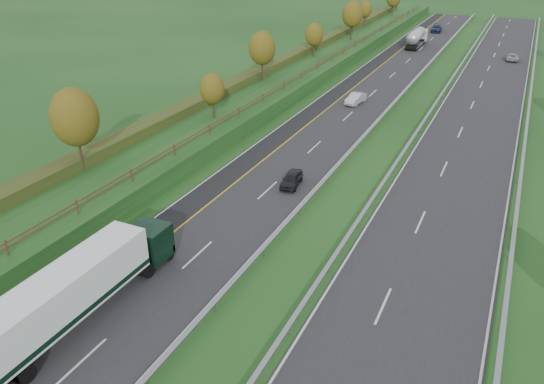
{
  "coord_description": "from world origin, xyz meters",
  "views": [
    {
      "loc": [
        20.37,
        -4.63,
        21.65
      ],
      "look_at": [
        3.65,
        30.9,
        2.2
      ],
      "focal_mm": 35.0,
      "sensor_mm": 36.0,
      "label": 1
    }
  ],
  "objects": [
    {
      "name": "fence_left",
      "position": [
        -8.5,
        59.59,
        2.73
      ],
      "size": [
        0.12,
        189.06,
        1.2
      ],
      "color": "#422B19",
      "rests_on": "embankment_left"
    },
    {
      "name": "car_small_far",
      "position": [
        0.6,
        128.72,
        0.82
      ],
      "size": [
        2.58,
        5.54,
        1.57
      ],
      "primitive_type": "imported",
      "rotation": [
        0.0,
        0.0,
        0.07
      ],
      "color": "#161E45",
      "rests_on": "near_carriageway"
    },
    {
      "name": "ground",
      "position": [
        8.0,
        55.0,
        0.0
      ],
      "size": [
        400.0,
        400.0,
        0.0
      ],
      "primitive_type": "plane",
      "color": "#194318",
      "rests_on": "ground"
    },
    {
      "name": "near_carriageway",
      "position": [
        0.0,
        60.0,
        0.02
      ],
      "size": [
        10.5,
        200.0,
        0.04
      ],
      "primitive_type": "cube",
      "color": "#242427",
      "rests_on": "ground"
    },
    {
      "name": "box_lorry",
      "position": [
        -1.21,
        13.61,
        2.33
      ],
      "size": [
        2.58,
        16.28,
        4.06
      ],
      "color": "black",
      "rests_on": "near_carriageway"
    },
    {
      "name": "car_oncoming",
      "position": [
        18.55,
        103.26,
        0.68
      ],
      "size": [
        2.34,
        4.7,
        1.28
      ],
      "primitive_type": "imported",
      "rotation": [
        0.0,
        0.0,
        3.19
      ],
      "color": "#A7A7AC",
      "rests_on": "far_carriageway"
    },
    {
      "name": "median_barrier_near",
      "position": [
        5.7,
        60.0,
        0.61
      ],
      "size": [
        0.32,
        200.0,
        0.71
      ],
      "color": "gray",
      "rests_on": "ground"
    },
    {
      "name": "embankment_left",
      "position": [
        -13.0,
        60.0,
        1.0
      ],
      "size": [
        12.0,
        200.0,
        2.0
      ],
      "primitive_type": "cube",
      "color": "#194318",
      "rests_on": "ground"
    },
    {
      "name": "trees_left",
      "position": [
        -12.64,
        56.63,
        6.37
      ],
      "size": [
        6.64,
        164.3,
        7.66
      ],
      "color": "#2D2116",
      "rests_on": "embankment_left"
    },
    {
      "name": "median_barrier_far",
      "position": [
        10.8,
        60.0,
        0.61
      ],
      "size": [
        0.32,
        200.0,
        0.71
      ],
      "color": "gray",
      "rests_on": "ground"
    },
    {
      "name": "outer_barrier_far",
      "position": [
        22.3,
        60.0,
        0.62
      ],
      "size": [
        0.32,
        200.0,
        0.71
      ],
      "color": "gray",
      "rests_on": "ground"
    },
    {
      "name": "car_dark_near",
      "position": [
        2.84,
        36.92,
        0.69
      ],
      "size": [
        2.01,
        3.96,
        1.29
      ],
      "primitive_type": "imported",
      "rotation": [
        0.0,
        0.0,
        0.13
      ],
      "color": "black",
      "rests_on": "near_carriageway"
    },
    {
      "name": "road_tanker",
      "position": [
        -0.25,
        109.23,
        1.86
      ],
      "size": [
        2.4,
        11.22,
        3.46
      ],
      "color": "silver",
      "rests_on": "near_carriageway"
    },
    {
      "name": "hedge_left",
      "position": [
        -15.0,
        60.0,
        2.55
      ],
      "size": [
        2.2,
        180.0,
        1.1
      ],
      "primitive_type": "cube",
      "color": "#2C3B18",
      "rests_on": "embankment_left"
    },
    {
      "name": "hard_shoulder",
      "position": [
        -3.75,
        60.0,
        0.02
      ],
      "size": [
        3.0,
        200.0,
        0.04
      ],
      "primitive_type": "cube",
      "color": "black",
      "rests_on": "ground"
    },
    {
      "name": "car_silver_mid",
      "position": [
        0.45,
        64.91,
        0.76
      ],
      "size": [
        2.11,
        4.55,
        1.44
      ],
      "primitive_type": "imported",
      "rotation": [
        0.0,
        0.0,
        -0.14
      ],
      "color": "silver",
      "rests_on": "near_carriageway"
    },
    {
      "name": "lane_markings",
      "position": [
        6.4,
        59.88,
        0.05
      ],
      "size": [
        26.75,
        200.0,
        0.01
      ],
      "color": "silver",
      "rests_on": "near_carriageway"
    },
    {
      "name": "far_carriageway",
      "position": [
        16.5,
        60.0,
        0.02
      ],
      "size": [
        10.5,
        200.0,
        0.04
      ],
      "primitive_type": "cube",
      "color": "#242427",
      "rests_on": "ground"
    }
  ]
}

